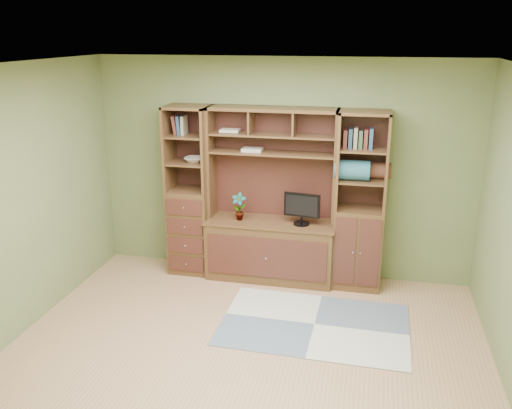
% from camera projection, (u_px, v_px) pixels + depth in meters
% --- Properties ---
extents(room, '(4.60, 4.10, 2.64)m').
position_uv_depth(room, '(242.00, 226.00, 4.57)').
color(room, tan).
rests_on(room, ground).
extents(center_hutch, '(1.54, 0.53, 2.05)m').
position_uv_depth(center_hutch, '(271.00, 197.00, 6.29)').
color(center_hutch, '#50331C').
rests_on(center_hutch, ground).
extents(left_tower, '(0.50, 0.45, 2.05)m').
position_uv_depth(left_tower, '(190.00, 191.00, 6.53)').
color(left_tower, '#50331C').
rests_on(left_tower, ground).
extents(right_tower, '(0.55, 0.45, 2.05)m').
position_uv_depth(right_tower, '(360.00, 202.00, 6.12)').
color(right_tower, '#50331C').
rests_on(right_tower, ground).
extents(rug, '(1.91, 1.29, 0.01)m').
position_uv_depth(rug, '(314.00, 324.00, 5.53)').
color(rug, '#979C9C').
rests_on(rug, ground).
extents(monitor, '(0.44, 0.25, 0.52)m').
position_uv_depth(monitor, '(302.00, 203.00, 6.19)').
color(monitor, black).
rests_on(monitor, center_hutch).
extents(orchid, '(0.17, 0.12, 0.33)m').
position_uv_depth(orchid, '(239.00, 207.00, 6.37)').
color(orchid, '#A64F38').
rests_on(orchid, center_hutch).
extents(magazines, '(0.23, 0.17, 0.04)m').
position_uv_depth(magazines, '(252.00, 150.00, 6.26)').
color(magazines, '#B3AB99').
rests_on(magazines, center_hutch).
extents(bowl, '(0.23, 0.23, 0.06)m').
position_uv_depth(bowl, '(195.00, 160.00, 6.39)').
color(bowl, beige).
rests_on(bowl, left_tower).
extents(blanket_teal, '(0.39, 0.22, 0.22)m').
position_uv_depth(blanket_teal, '(352.00, 170.00, 5.98)').
color(blanket_teal, '#275A68').
rests_on(blanket_teal, right_tower).
extents(blanket_red, '(0.33, 0.18, 0.18)m').
position_uv_depth(blanket_red, '(376.00, 170.00, 6.05)').
color(blanket_red, brown).
rests_on(blanket_red, right_tower).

